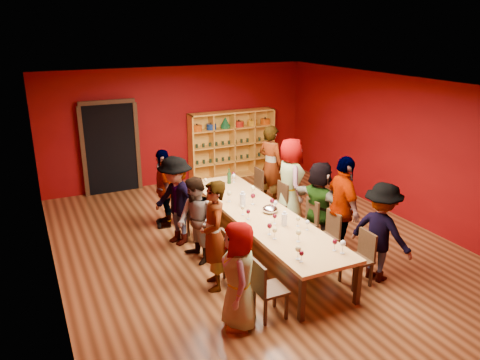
# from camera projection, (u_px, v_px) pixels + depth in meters

# --- Properties ---
(room_shell) EXTENTS (7.10, 9.10, 3.04)m
(room_shell) POSITION_uv_depth(u_px,v_px,m) (261.00, 173.00, 8.22)
(room_shell) COLOR #4F2A15
(room_shell) RESTS_ON ground
(tasting_table) EXTENTS (1.10, 4.50, 0.75)m
(tasting_table) POSITION_uv_depth(u_px,v_px,m) (260.00, 215.00, 8.47)
(tasting_table) COLOR tan
(tasting_table) RESTS_ON ground
(doorway) EXTENTS (1.40, 0.17, 2.30)m
(doorway) POSITION_uv_depth(u_px,v_px,m) (110.00, 148.00, 11.39)
(doorway) COLOR black
(doorway) RESTS_ON ground
(shelving_unit) EXTENTS (2.40, 0.40, 1.80)m
(shelving_unit) POSITION_uv_depth(u_px,v_px,m) (232.00, 141.00, 12.64)
(shelving_unit) COLOR gold
(shelving_unit) RESTS_ON ground
(chair_person_left_0) EXTENTS (0.42, 0.42, 0.89)m
(chair_person_left_0) POSITION_uv_depth(u_px,v_px,m) (266.00, 287.00, 6.56)
(chair_person_left_0) COLOR black
(chair_person_left_0) RESTS_ON ground
(person_left_0) EXTENTS (0.63, 0.85, 1.55)m
(person_left_0) POSITION_uv_depth(u_px,v_px,m) (239.00, 276.00, 6.30)
(person_left_0) COLOR #6087C7
(person_left_0) RESTS_ON ground
(chair_person_left_1) EXTENTS (0.42, 0.42, 0.89)m
(chair_person_left_1) POSITION_uv_depth(u_px,v_px,m) (233.00, 254.00, 7.48)
(chair_person_left_1) COLOR black
(chair_person_left_1) RESTS_ON ground
(person_left_1) EXTENTS (0.61, 0.74, 1.78)m
(person_left_1) POSITION_uv_depth(u_px,v_px,m) (214.00, 236.00, 7.22)
(person_left_1) COLOR #5E90C1
(person_left_1) RESTS_ON ground
(chair_person_left_2) EXTENTS (0.42, 0.42, 0.89)m
(chair_person_left_2) POSITION_uv_depth(u_px,v_px,m) (212.00, 232.00, 8.27)
(chair_person_left_2) COLOR black
(chair_person_left_2) RESTS_ON ground
(person_left_2) EXTENTS (0.49, 0.79, 1.54)m
(person_left_2) POSITION_uv_depth(u_px,v_px,m) (196.00, 221.00, 8.06)
(person_left_2) COLOR #526DAA
(person_left_2) RESTS_ON ground
(chair_person_left_3) EXTENTS (0.42, 0.42, 0.89)m
(chair_person_left_3) POSITION_uv_depth(u_px,v_px,m) (195.00, 215.00, 8.99)
(chair_person_left_3) COLOR black
(chair_person_left_3) RESTS_ON ground
(person_left_3) EXTENTS (0.84, 1.20, 1.71)m
(person_left_3) POSITION_uv_depth(u_px,v_px,m) (176.00, 201.00, 8.73)
(person_left_3) COLOR silver
(person_left_3) RESTS_ON ground
(chair_person_left_4) EXTENTS (0.42, 0.42, 0.89)m
(chair_person_left_4) POSITION_uv_depth(u_px,v_px,m) (180.00, 200.00, 9.76)
(chair_person_left_4) COLOR black
(chair_person_left_4) RESTS_ON ground
(person_left_4) EXTENTS (0.60, 1.02, 1.63)m
(person_left_4) POSITION_uv_depth(u_px,v_px,m) (164.00, 188.00, 9.53)
(person_left_4) COLOR #141838
(person_left_4) RESTS_ON ground
(chair_person_right_0) EXTENTS (0.42, 0.42, 0.89)m
(chair_person_right_0) POSITION_uv_depth(u_px,v_px,m) (361.00, 255.00, 7.44)
(chair_person_right_0) COLOR black
(chair_person_right_0) RESTS_ON ground
(person_right_0) EXTENTS (0.75, 1.15, 1.66)m
(person_right_0) POSITION_uv_depth(u_px,v_px,m) (381.00, 232.00, 7.49)
(person_right_0) COLOR #5F8AC4
(person_right_0) RESTS_ON ground
(chair_person_right_1) EXTENTS (0.42, 0.42, 0.89)m
(chair_person_right_1) POSITION_uv_depth(u_px,v_px,m) (328.00, 234.00, 8.21)
(chair_person_right_1) COLOR black
(chair_person_right_1) RESTS_ON ground
(person_right_1) EXTENTS (0.71, 1.17, 1.87)m
(person_right_1) POSITION_uv_depth(u_px,v_px,m) (343.00, 208.00, 8.19)
(person_right_1) COLOR silver
(person_right_1) RESTS_ON ground
(chair_person_right_2) EXTENTS (0.42, 0.42, 0.89)m
(chair_person_right_2) POSITION_uv_depth(u_px,v_px,m) (307.00, 220.00, 8.77)
(chair_person_right_2) COLOR black
(chair_person_right_2) RESTS_ON ground
(person_right_2) EXTENTS (0.76, 1.55, 1.61)m
(person_right_2) POSITION_uv_depth(u_px,v_px,m) (319.00, 203.00, 8.77)
(person_right_2) COLOR #131736
(person_right_2) RESTS_ON ground
(chair_person_right_3) EXTENTS (0.42, 0.42, 0.89)m
(chair_person_right_3) POSITION_uv_depth(u_px,v_px,m) (278.00, 201.00, 9.70)
(chair_person_right_3) COLOR black
(chair_person_right_3) RESTS_ON ground
(person_right_3) EXTENTS (0.68, 0.97, 1.80)m
(person_right_3) POSITION_uv_depth(u_px,v_px,m) (290.00, 181.00, 9.69)
(person_right_3) COLOR #151A3B
(person_right_3) RESTS_ON ground
(chair_person_right_4) EXTENTS (0.42, 0.42, 0.89)m
(chair_person_right_4) POSITION_uv_depth(u_px,v_px,m) (255.00, 186.00, 10.62)
(chair_person_right_4) COLOR black
(chair_person_right_4) RESTS_ON ground
(person_right_4) EXTENTS (0.69, 0.80, 1.86)m
(person_right_4) POSITION_uv_depth(u_px,v_px,m) (271.00, 165.00, 10.65)
(person_right_4) COLOR #C88690
(person_right_4) RESTS_ON ground
(wine_glass_0) EXTENTS (0.07, 0.07, 0.18)m
(wine_glass_0) POSITION_uv_depth(u_px,v_px,m) (248.00, 212.00, 8.14)
(wine_glass_0) COLOR silver
(wine_glass_0) RESTS_ON tasting_table
(wine_glass_1) EXTENTS (0.09, 0.09, 0.22)m
(wine_glass_1) POSITION_uv_depth(u_px,v_px,m) (272.00, 201.00, 8.56)
(wine_glass_1) COLOR silver
(wine_glass_1) RESTS_ON tasting_table
(wine_glass_2) EXTENTS (0.08, 0.08, 0.20)m
(wine_glass_2) POSITION_uv_depth(u_px,v_px,m) (253.00, 188.00, 9.29)
(wine_glass_2) COLOR silver
(wine_glass_2) RESTS_ON tasting_table
(wine_glass_3) EXTENTS (0.07, 0.07, 0.18)m
(wine_glass_3) POSITION_uv_depth(u_px,v_px,m) (275.00, 217.00, 7.95)
(wine_glass_3) COLOR silver
(wine_glass_3) RESTS_ON tasting_table
(wine_glass_4) EXTENTS (0.08, 0.08, 0.19)m
(wine_glass_4) POSITION_uv_depth(u_px,v_px,m) (234.00, 176.00, 10.04)
(wine_glass_4) COLOR silver
(wine_glass_4) RESTS_ON tasting_table
(wine_glass_5) EXTENTS (0.07, 0.07, 0.18)m
(wine_glass_5) POSITION_uv_depth(u_px,v_px,m) (206.00, 180.00, 9.80)
(wine_glass_5) COLOR silver
(wine_glass_5) RESTS_ON tasting_table
(wine_glass_6) EXTENTS (0.08, 0.08, 0.20)m
(wine_glass_6) POSITION_uv_depth(u_px,v_px,m) (275.00, 231.00, 7.38)
(wine_glass_6) COLOR silver
(wine_glass_6) RESTS_ON tasting_table
(wine_glass_7) EXTENTS (0.08, 0.08, 0.20)m
(wine_glass_7) POSITION_uv_depth(u_px,v_px,m) (221.00, 191.00, 9.13)
(wine_glass_7) COLOR silver
(wine_glass_7) RESTS_ON tasting_table
(wine_glass_8) EXTENTS (0.08, 0.08, 0.19)m
(wine_glass_8) POSITION_uv_depth(u_px,v_px,m) (335.00, 242.00, 7.00)
(wine_glass_8) COLOR silver
(wine_glass_8) RESTS_ON tasting_table
(wine_glass_9) EXTENTS (0.07, 0.07, 0.18)m
(wine_glass_9) POSITION_uv_depth(u_px,v_px,m) (233.00, 174.00, 10.21)
(wine_glass_9) COLOR silver
(wine_glass_9) RESTS_ON tasting_table
(wine_glass_10) EXTENTS (0.09, 0.09, 0.22)m
(wine_glass_10) POSITION_uv_depth(u_px,v_px,m) (298.00, 249.00, 6.74)
(wine_glass_10) COLOR silver
(wine_glass_10) RESTS_ON tasting_table
(wine_glass_11) EXTENTS (0.09, 0.09, 0.22)m
(wine_glass_11) POSITION_uv_depth(u_px,v_px,m) (253.00, 196.00, 8.80)
(wine_glass_11) COLOR silver
(wine_glass_11) RESTS_ON tasting_table
(wine_glass_12) EXTENTS (0.07, 0.07, 0.18)m
(wine_glass_12) POSITION_uv_depth(u_px,v_px,m) (298.00, 219.00, 7.86)
(wine_glass_12) COLOR silver
(wine_glass_12) RESTS_ON tasting_table
(wine_glass_13) EXTENTS (0.08, 0.08, 0.20)m
(wine_glass_13) POSITION_uv_depth(u_px,v_px,m) (270.00, 226.00, 7.53)
(wine_glass_13) COLOR silver
(wine_glass_13) RESTS_ON tasting_table
(wine_glass_14) EXTENTS (0.08, 0.08, 0.20)m
(wine_glass_14) POSITION_uv_depth(u_px,v_px,m) (253.00, 189.00, 9.25)
(wine_glass_14) COLOR silver
(wine_glass_14) RESTS_ON tasting_table
(wine_glass_15) EXTENTS (0.09, 0.09, 0.22)m
(wine_glass_15) POSITION_uv_depth(u_px,v_px,m) (343.00, 244.00, 6.91)
(wine_glass_15) COLOR silver
(wine_glass_15) RESTS_ON tasting_table
(wine_glass_16) EXTENTS (0.07, 0.07, 0.18)m
(wine_glass_16) POSITION_uv_depth(u_px,v_px,m) (276.00, 203.00, 8.54)
(wine_glass_16) COLOR silver
(wine_glass_16) RESTS_ON tasting_table
(wine_glass_17) EXTENTS (0.07, 0.07, 0.18)m
(wine_glass_17) POSITION_uv_depth(u_px,v_px,m) (307.00, 223.00, 7.71)
(wine_glass_17) COLOR silver
(wine_glass_17) RESTS_ON tasting_table
(wine_glass_18) EXTENTS (0.08, 0.08, 0.21)m
(wine_glass_18) POSITION_uv_depth(u_px,v_px,m) (299.00, 233.00, 7.29)
(wine_glass_18) COLOR silver
(wine_glass_18) RESTS_ON tasting_table
(wine_glass_19) EXTENTS (0.07, 0.07, 0.18)m
(wine_glass_19) POSITION_uv_depth(u_px,v_px,m) (243.00, 208.00, 8.33)
(wine_glass_19) COLOR silver
(wine_glass_19) RESTS_ON tasting_table
(wine_glass_20) EXTENTS (0.09, 0.09, 0.22)m
(wine_glass_20) POSITION_uv_depth(u_px,v_px,m) (229.00, 194.00, 8.94)
(wine_glass_20) COLOR silver
(wine_glass_20) RESTS_ON tasting_table
(wine_glass_21) EXTENTS (0.07, 0.07, 0.18)m
(wine_glass_21) POSITION_uv_depth(u_px,v_px,m) (302.00, 254.00, 6.67)
(wine_glass_21) COLOR silver
(wine_glass_21) RESTS_ON tasting_table
(spittoon_bowl) EXTENTS (0.28, 0.28, 0.15)m
(spittoon_bowl) POSITION_uv_depth(u_px,v_px,m) (270.00, 209.00, 8.45)
(spittoon_bowl) COLOR silver
(spittoon_bowl) RESTS_ON tasting_table
(carafe_a) EXTENTS (0.14, 0.14, 0.29)m
(carafe_a) POSITION_uv_depth(u_px,v_px,m) (243.00, 200.00, 8.73)
(carafe_a) COLOR silver
(carafe_a) RESTS_ON tasting_table
(carafe_b) EXTENTS (0.12, 0.12, 0.26)m
(carafe_b) POSITION_uv_depth(u_px,v_px,m) (284.00, 219.00, 7.89)
(carafe_b) COLOR silver
(carafe_b) RESTS_ON tasting_table
(wine_bottle) EXTENTS (0.09, 0.09, 0.33)m
(wine_bottle) POSITION_uv_depth(u_px,v_px,m) (229.00, 178.00, 9.96)
(wine_bottle) COLOR #123418
(wine_bottle) RESTS_ON tasting_table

